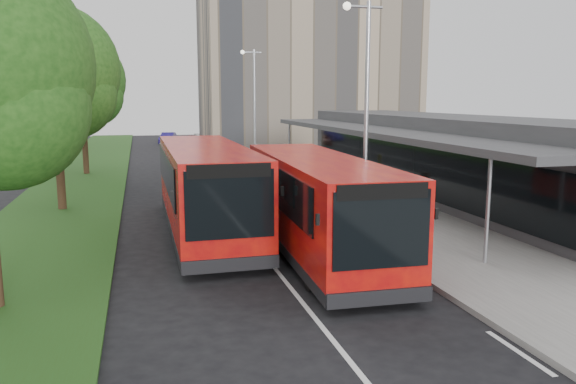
# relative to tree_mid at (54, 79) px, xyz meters

# --- Properties ---
(ground) EXTENTS (120.00, 120.00, 0.00)m
(ground) POSITION_rel_tree_mid_xyz_m (7.01, -9.05, -5.66)
(ground) COLOR black
(ground) RESTS_ON ground
(pavement) EXTENTS (5.00, 80.00, 0.15)m
(pavement) POSITION_rel_tree_mid_xyz_m (13.01, 10.95, -5.59)
(pavement) COLOR slate
(pavement) RESTS_ON ground
(grass_verge) EXTENTS (5.00, 80.00, 0.10)m
(grass_verge) POSITION_rel_tree_mid_xyz_m (0.01, 10.95, -5.61)
(grass_verge) COLOR #254917
(grass_verge) RESTS_ON ground
(lane_centre_line) EXTENTS (0.12, 70.00, 0.01)m
(lane_centre_line) POSITION_rel_tree_mid_xyz_m (7.01, 5.95, -5.66)
(lane_centre_line) COLOR silver
(lane_centre_line) RESTS_ON ground
(kerb_dashes) EXTENTS (0.12, 56.00, 0.01)m
(kerb_dashes) POSITION_rel_tree_mid_xyz_m (10.31, 9.95, -5.66)
(kerb_dashes) COLOR silver
(kerb_dashes) RESTS_ON ground
(office_block) EXTENTS (22.00, 12.00, 18.00)m
(office_block) POSITION_rel_tree_mid_xyz_m (21.01, 32.95, 3.34)
(office_block) COLOR tan
(office_block) RESTS_ON ground
(station_building) EXTENTS (7.70, 26.00, 4.00)m
(station_building) POSITION_rel_tree_mid_xyz_m (17.87, -1.05, -3.62)
(station_building) COLOR #323235
(station_building) RESTS_ON ground
(tree_mid) EXTENTS (5.46, 5.46, 8.77)m
(tree_mid) POSITION_rel_tree_mid_xyz_m (0.00, 0.00, 0.00)
(tree_mid) COLOR #382516
(tree_mid) RESTS_ON ground
(tree_far) EXTENTS (5.41, 5.41, 8.69)m
(tree_far) POSITION_rel_tree_mid_xyz_m (0.00, 12.00, -0.05)
(tree_far) COLOR #382516
(tree_far) RESTS_ON ground
(lamp_post_near) EXTENTS (1.44, 0.28, 8.00)m
(lamp_post_near) POSITION_rel_tree_mid_xyz_m (11.13, -7.05, -0.95)
(lamp_post_near) COLOR #94979D
(lamp_post_near) RESTS_ON pavement
(lamp_post_far) EXTENTS (1.44, 0.28, 8.00)m
(lamp_post_far) POSITION_rel_tree_mid_xyz_m (11.13, 12.95, -0.95)
(lamp_post_far) COLOR #94979D
(lamp_post_far) RESTS_ON pavement
(bus_main) EXTENTS (3.11, 10.82, 3.04)m
(bus_main) POSITION_rel_tree_mid_xyz_m (8.68, -9.25, -4.11)
(bus_main) COLOR red
(bus_main) RESTS_ON ground
(bus_second) EXTENTS (3.05, 11.27, 3.18)m
(bus_second) POSITION_rel_tree_mid_xyz_m (5.61, -5.69, -4.03)
(bus_second) COLOR red
(bus_second) RESTS_ON ground
(litter_bin) EXTENTS (0.52, 0.52, 0.80)m
(litter_bin) POSITION_rel_tree_mid_xyz_m (12.85, 1.09, -5.11)
(litter_bin) COLOR #382116
(litter_bin) RESTS_ON pavement
(bollard) EXTENTS (0.22, 0.22, 1.10)m
(bollard) POSITION_rel_tree_mid_xyz_m (12.45, 7.94, -4.96)
(bollard) COLOR yellow
(bollard) RESTS_ON pavement
(car_near) EXTENTS (1.68, 3.60, 1.19)m
(car_near) POSITION_rel_tree_mid_xyz_m (8.97, 30.33, -5.07)
(car_near) COLOR #57140C
(car_near) RESTS_ON ground
(car_far) EXTENTS (2.18, 3.98, 1.24)m
(car_far) POSITION_rel_tree_mid_xyz_m (6.32, 35.63, -5.04)
(car_far) COLOR navy
(car_far) RESTS_ON ground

